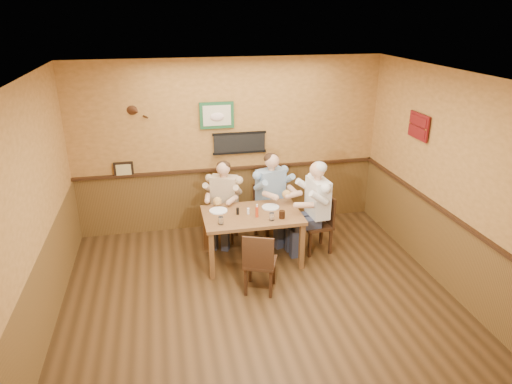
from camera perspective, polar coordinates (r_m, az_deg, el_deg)
room at (r=5.24m, az=2.03°, el=1.91°), size 5.02×5.03×2.81m
dining_table at (r=6.58m, az=-0.52°, el=-3.45°), size 1.40×0.90×0.75m
chair_back_left at (r=7.29m, az=-3.90°, el=-2.94°), size 0.50×0.50×0.83m
chair_back_right at (r=7.34m, az=1.80°, el=-2.44°), size 0.53×0.53×0.89m
chair_right_end at (r=6.98m, az=7.56°, el=-3.95°), size 0.45×0.45×0.90m
chair_near_side at (r=5.99m, az=0.52°, el=-8.60°), size 0.52×0.52×0.87m
diner_tan_shirt at (r=7.21m, az=-3.94°, el=-1.66°), size 0.72×0.72×1.19m
diner_blue_polo at (r=7.26m, az=1.81°, el=-1.06°), size 0.76×0.76×1.28m
diner_white_elder at (r=6.90m, az=7.64°, el=-2.50°), size 0.64×0.64×1.29m
water_glass_left at (r=6.22m, az=-4.42°, el=-3.58°), size 0.08×0.08×0.11m
water_glass_mid at (r=6.32m, az=1.98°, el=-3.10°), size 0.10×0.10×0.11m
cola_tumbler at (r=6.39m, az=3.27°, el=-2.83°), size 0.10×0.10×0.11m
hot_sauce_bottle at (r=6.40m, az=0.12°, el=-2.42°), size 0.05×0.05×0.17m
salt_shaker at (r=6.51m, az=-0.98°, el=-2.40°), size 0.05×0.05×0.09m
pepper_shaker at (r=6.50m, az=-2.31°, el=-2.41°), size 0.05×0.05×0.10m
plate_far_left at (r=6.63m, az=-4.72°, el=-2.33°), size 0.28×0.28×0.02m
plate_far_right at (r=6.73m, az=1.82°, el=-1.90°), size 0.33×0.33×0.02m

